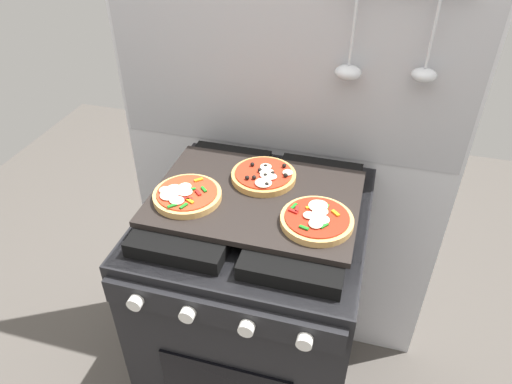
# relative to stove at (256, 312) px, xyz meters

# --- Properties ---
(kitchen_backsplash) EXTENTS (1.10, 0.09, 1.55)m
(kitchen_backsplash) POSITION_rel_stove_xyz_m (0.00, 0.34, 0.34)
(kitchen_backsplash) COLOR silver
(kitchen_backsplash) RESTS_ON ground_plane
(stove) EXTENTS (0.60, 0.64, 0.90)m
(stove) POSITION_rel_stove_xyz_m (0.00, 0.00, 0.00)
(stove) COLOR black
(stove) RESTS_ON ground_plane
(baking_tray) EXTENTS (0.54, 0.38, 0.02)m
(baking_tray) POSITION_rel_stove_xyz_m (0.00, 0.00, 0.46)
(baking_tray) COLOR black
(baking_tray) RESTS_ON stove
(pizza_left) EXTENTS (0.18, 0.18, 0.03)m
(pizza_left) POSITION_rel_stove_xyz_m (-0.17, -0.06, 0.48)
(pizza_left) COLOR tan
(pizza_left) RESTS_ON baking_tray
(pizza_right) EXTENTS (0.18, 0.18, 0.03)m
(pizza_right) POSITION_rel_stove_xyz_m (0.17, -0.07, 0.48)
(pizza_right) COLOR tan
(pizza_right) RESTS_ON baking_tray
(pizza_center) EXTENTS (0.18, 0.18, 0.03)m
(pizza_center) POSITION_rel_stove_xyz_m (0.01, 0.08, 0.48)
(pizza_center) COLOR tan
(pizza_center) RESTS_ON baking_tray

